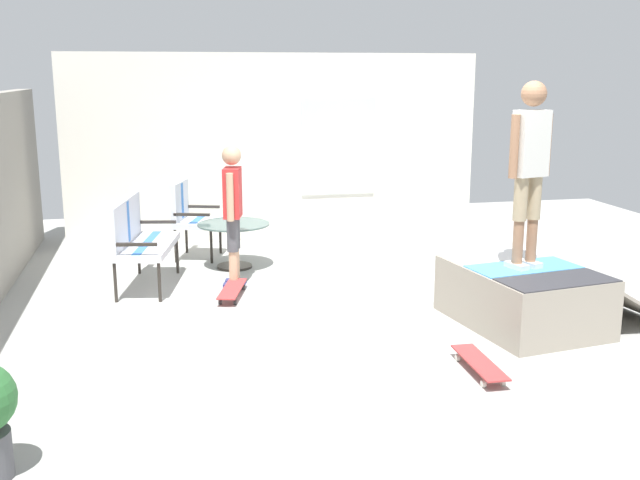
% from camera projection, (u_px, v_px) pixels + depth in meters
% --- Properties ---
extents(ground_plane, '(12.00, 12.00, 0.10)m').
position_uv_depth(ground_plane, '(383.00, 319.00, 7.60)').
color(ground_plane, '#A8A8A3').
extents(house_facade, '(0.23, 6.00, 2.69)m').
position_uv_depth(house_facade, '(277.00, 148.00, 10.81)').
color(house_facade, white).
rests_on(house_facade, ground_plane).
extents(skate_ramp, '(1.74, 2.07, 0.59)m').
position_uv_depth(skate_ramp, '(525.00, 295.00, 7.25)').
color(skate_ramp, gray).
rests_on(skate_ramp, ground_plane).
extents(patio_bench, '(1.33, 0.77, 1.02)m').
position_uv_depth(patio_bench, '(137.00, 235.00, 8.44)').
color(patio_bench, '#2D2823').
rests_on(patio_bench, ground_plane).
extents(patio_chair_near_house, '(0.75, 0.71, 1.02)m').
position_uv_depth(patio_chair_near_house, '(189.00, 212.00, 9.79)').
color(patio_chair_near_house, '#2D2823').
rests_on(patio_chair_near_house, ground_plane).
extents(patio_table, '(0.90, 0.90, 0.57)m').
position_uv_depth(patio_table, '(234.00, 236.00, 9.33)').
color(patio_table, '#2D2823').
rests_on(patio_table, ground_plane).
extents(person_watching, '(0.47, 0.30, 1.62)m').
position_uv_depth(person_watching, '(233.00, 206.00, 8.42)').
color(person_watching, navy).
rests_on(person_watching, ground_plane).
extents(person_skater, '(0.31, 0.47, 1.76)m').
position_uv_depth(person_skater, '(530.00, 160.00, 6.92)').
color(person_skater, silver).
rests_on(person_skater, skate_ramp).
extents(skateboard_by_bench, '(0.82, 0.41, 0.10)m').
position_uv_depth(skateboard_by_bench, '(232.00, 289.00, 8.17)').
color(skateboard_by_bench, '#B23838').
rests_on(skateboard_by_bench, ground_plane).
extents(skateboard_spare, '(0.80, 0.22, 0.10)m').
position_uv_depth(skateboard_spare, '(479.00, 363.00, 6.11)').
color(skateboard_spare, '#B23838').
rests_on(skateboard_spare, ground_plane).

